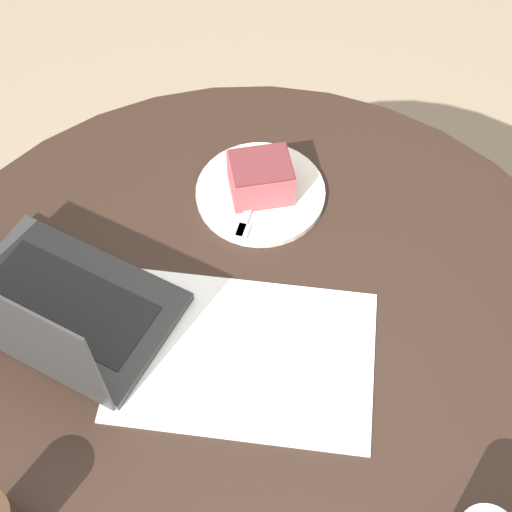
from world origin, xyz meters
name	(u,v)px	position (x,y,z in m)	size (l,w,h in m)	color
ground_plane	(253,492)	(0.00, 0.00, 0.00)	(12.00, 12.00, 0.00)	gray
dining_table	(251,395)	(0.00, 0.00, 0.57)	(1.13, 1.13, 0.71)	black
paper_document	(244,355)	(-0.01, 0.01, 0.71)	(0.45, 0.39, 0.00)	white
plate	(260,193)	(0.11, 0.28, 0.71)	(0.22, 0.22, 0.01)	silver
cake_slice	(261,177)	(0.11, 0.28, 0.75)	(0.11, 0.10, 0.07)	#B74C51
fork	(250,205)	(0.08, 0.25, 0.72)	(0.11, 0.15, 0.00)	silver
laptop	(51,310)	(-0.26, 0.14, 0.75)	(0.37, 0.38, 0.23)	#2D2D2D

